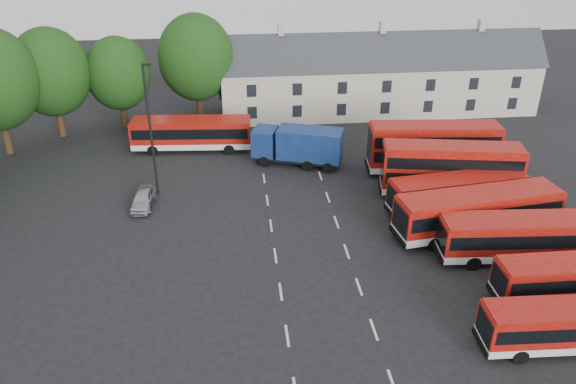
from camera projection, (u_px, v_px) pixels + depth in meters
The scene contains 14 objects.
ground at pixel (278, 273), 36.95m from camera, with size 140.00×140.00×0.00m, color black.
lane_markings at pixel (311, 253), 38.94m from camera, with size 5.15×33.80×0.01m.
treeline at pixel (21, 94), 48.94m from camera, with size 29.92×32.59×12.01m.
terrace_houses at pixel (379, 78), 62.77m from camera, with size 35.70×7.13×10.06m.
bus_row_a at pixel (574, 323), 30.13m from camera, with size 9.93×2.69×2.78m.
bus_row_c at pixel (524, 235), 37.51m from camera, with size 11.39×3.30×3.18m.
bus_row_d at pixel (478, 210), 40.19m from camera, with size 12.34×4.37×3.42m.
bus_row_e at pixel (458, 191), 43.16m from camera, with size 11.00×3.80×3.05m.
bus_dd_south at pixel (451, 168), 45.22m from camera, with size 11.28×4.35×4.52m.
bus_dd_north at pixel (433, 146), 49.03m from camera, with size 11.41×3.50×4.61m.
bus_north at pixel (191, 132), 53.82m from camera, with size 11.49×3.43×3.20m.
box_truck at pixel (299, 145), 50.86m from camera, with size 8.44×5.02×3.53m.
silver_car at pixel (143, 199), 44.50m from camera, with size 1.58×3.93×1.34m, color #B2B4BA.
lamppost at pixel (150, 127), 44.08m from camera, with size 0.77×0.39×10.98m.
Camera 1 is at (-2.45, -30.04, 22.04)m, focal length 35.00 mm.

